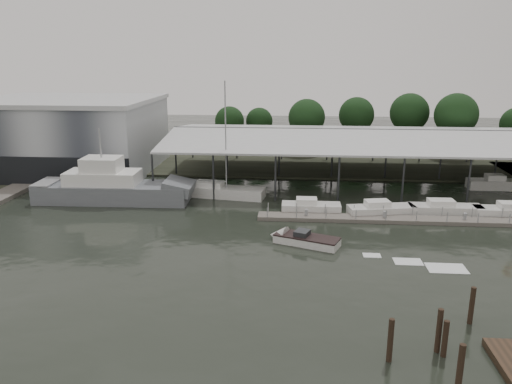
{
  "coord_description": "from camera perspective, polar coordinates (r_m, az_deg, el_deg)",
  "views": [
    {
      "loc": [
        4.79,
        -39.5,
        16.56
      ],
      "look_at": [
        0.68,
        11.07,
        2.5
      ],
      "focal_mm": 35.0,
      "sensor_mm": 36.0,
      "label": 1
    }
  ],
  "objects": [
    {
      "name": "ground",
      "position": [
        43.1,
        -2.11,
        -7.12
      ],
      "size": [
        200.0,
        200.0,
        0.0
      ],
      "primitive_type": "plane",
      "color": "black",
      "rests_on": "ground"
    },
    {
      "name": "land_strip_far",
      "position": [
        83.29,
        1.26,
        4.09
      ],
      "size": [
        140.0,
        30.0,
        0.3
      ],
      "color": "#3F4332",
      "rests_on": "ground"
    },
    {
      "name": "storage_warehouse",
      "position": [
        77.62,
        -20.53,
        6.16
      ],
      "size": [
        24.5,
        20.5,
        10.5
      ],
      "color": "#AFB5BB",
      "rests_on": "ground"
    },
    {
      "name": "covered_boat_shed",
      "position": [
        69.39,
        14.82,
        6.33
      ],
      "size": [
        58.24,
        24.0,
        6.96
      ],
      "color": "silver",
      "rests_on": "ground"
    },
    {
      "name": "floating_dock",
      "position": [
        53.13,
        15.5,
        -3.03
      ],
      "size": [
        28.0,
        2.0,
        1.4
      ],
      "color": "#66615A",
      "rests_on": "ground"
    },
    {
      "name": "grey_trawler",
      "position": [
        60.06,
        -15.94,
        0.44
      ],
      "size": [
        18.34,
        5.1,
        8.84
      ],
      "rotation": [
        0.0,
        0.0,
        0.02
      ],
      "color": "slate",
      "rests_on": "ground"
    },
    {
      "name": "white_sailboat",
      "position": [
        59.98,
        -4.01,
        0.07
      ],
      "size": [
        10.39,
        4.09,
        13.88
      ],
      "rotation": [
        0.0,
        0.0,
        -0.15
      ],
      "color": "white",
      "rests_on": "ground"
    },
    {
      "name": "speedboat_underway",
      "position": [
        45.47,
        5.18,
        -5.41
      ],
      "size": [
        16.78,
        7.9,
        2.0
      ],
      "rotation": [
        0.0,
        0.0,
        2.77
      ],
      "color": "white",
      "rests_on": "ground"
    },
    {
      "name": "moored_cruiser_0",
      "position": [
        54.04,
        6.24,
        -1.77
      ],
      "size": [
        6.3,
        2.22,
        1.7
      ],
      "rotation": [
        0.0,
        0.0,
        0.0
      ],
      "color": "white",
      "rests_on": "ground"
    },
    {
      "name": "moored_cruiser_1",
      "position": [
        54.53,
        14.1,
        -2.0
      ],
      "size": [
        7.41,
        3.58,
        1.7
      ],
      "rotation": [
        0.0,
        0.0,
        0.2
      ],
      "color": "white",
      "rests_on": "ground"
    },
    {
      "name": "moored_cruiser_2",
      "position": [
        56.85,
        20.74,
        -1.84
      ],
      "size": [
        7.67,
        2.33,
        1.7
      ],
      "rotation": [
        0.0,
        0.0,
        0.02
      ],
      "color": "white",
      "rests_on": "ground"
    },
    {
      "name": "mooring_pilings",
      "position": [
        30.5,
        21.87,
        -16.33
      ],
      "size": [
        6.55,
        8.47,
        3.67
      ],
      "color": "#2F2117",
      "rests_on": "ground"
    },
    {
      "name": "horizon_tree_line",
      "position": [
        89.89,
        17.09,
        8.13
      ],
      "size": [
        70.21,
        11.86,
        10.5
      ],
      "color": "black",
      "rests_on": "ground"
    }
  ]
}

